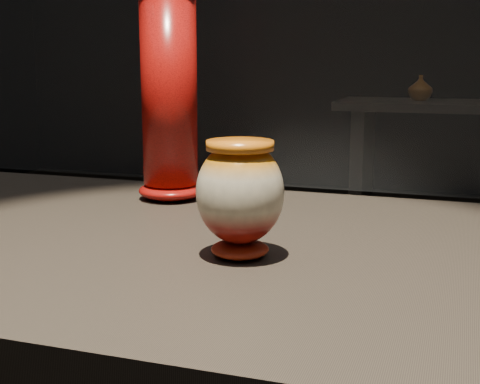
{
  "coord_description": "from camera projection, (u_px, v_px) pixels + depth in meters",
  "views": [
    {
      "loc": [
        0.19,
        -0.91,
        1.17
      ],
      "look_at": [
        -0.09,
        -0.07,
        0.99
      ],
      "focal_mm": 50.0,
      "sensor_mm": 36.0,
      "label": 1
    }
  ],
  "objects": [
    {
      "name": "tall_vase",
      "position": [
        169.0,
        98.0,
        1.26
      ],
      "size": [
        0.14,
        0.14,
        0.4
      ],
      "rotation": [
        0.0,
        0.0,
        0.16
      ],
      "color": "#B1100B",
      "rests_on": "display_plinth"
    },
    {
      "name": "back_vase_left",
      "position": [
        420.0,
        88.0,
        4.06
      ],
      "size": [
        0.18,
        0.18,
        0.15
      ],
      "primitive_type": "imported",
      "rotation": [
        0.0,
        0.0,
        3.37
      ],
      "color": "#9E5217",
      "rests_on": "back_shelf"
    },
    {
      "name": "main_vase",
      "position": [
        240.0,
        194.0,
        0.91
      ],
      "size": [
        0.13,
        0.13,
        0.16
      ],
      "rotation": [
        0.0,
        0.0,
        0.1
      ],
      "color": "maroon",
      "rests_on": "display_plinth"
    }
  ]
}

